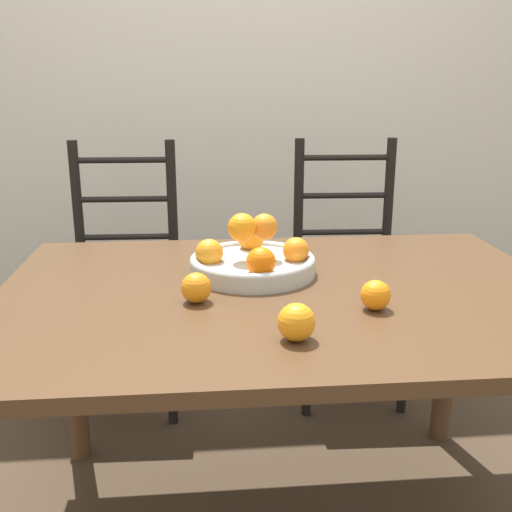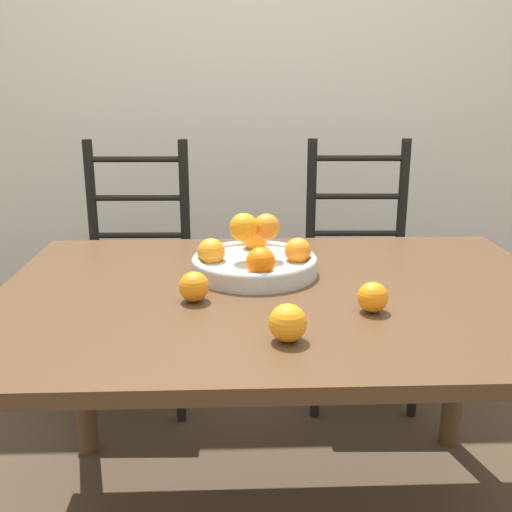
{
  "view_description": "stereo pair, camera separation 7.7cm",
  "coord_description": "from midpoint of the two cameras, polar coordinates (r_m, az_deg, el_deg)",
  "views": [
    {
      "loc": [
        -0.2,
        -1.43,
        1.26
      ],
      "look_at": [
        -0.07,
        0.02,
        0.83
      ],
      "focal_mm": 42.0,
      "sensor_mm": 36.0,
      "label": 1
    },
    {
      "loc": [
        -0.13,
        -1.44,
        1.26
      ],
      "look_at": [
        -0.07,
        0.02,
        0.83
      ],
      "focal_mm": 42.0,
      "sensor_mm": 36.0,
      "label": 2
    }
  ],
  "objects": [
    {
      "name": "fruit_bowl",
      "position": [
        1.63,
        -1.68,
        -0.28
      ],
      "size": [
        0.34,
        0.34,
        0.17
      ],
      "color": "#B2B7B2",
      "rests_on": "dining_table"
    },
    {
      "name": "orange_loose_1",
      "position": [
        1.22,
        2.07,
        -6.33
      ],
      "size": [
        0.08,
        0.08,
        0.08
      ],
      "color": "orange",
      "rests_on": "dining_table"
    },
    {
      "name": "orange_loose_0",
      "position": [
        1.4,
        9.79,
        -3.71
      ],
      "size": [
        0.07,
        0.07,
        0.07
      ],
      "color": "orange",
      "rests_on": "dining_table"
    },
    {
      "name": "dining_table",
      "position": [
        1.57,
        1.21,
        -6.47
      ],
      "size": [
        1.46,
        1.03,
        0.75
      ],
      "color": "#4C331E",
      "rests_on": "ground_plane"
    },
    {
      "name": "chair_right",
      "position": [
        2.47,
        7.82,
        -1.96
      ],
      "size": [
        0.43,
        0.41,
        1.04
      ],
      "rotation": [
        0.0,
        0.0,
        -0.04
      ],
      "color": "black",
      "rests_on": "ground_plane"
    },
    {
      "name": "wall_back",
      "position": [
        3.03,
        -2.21,
        16.99
      ],
      "size": [
        8.0,
        0.06,
        2.6
      ],
      "color": "silver",
      "rests_on": "ground_plane"
    },
    {
      "name": "orange_loose_2",
      "position": [
        1.44,
        -7.24,
        -3.03
      ],
      "size": [
        0.07,
        0.07,
        0.07
      ],
      "color": "orange",
      "rests_on": "dining_table"
    },
    {
      "name": "chair_left",
      "position": [
        2.44,
        -13.31,
        -2.53
      ],
      "size": [
        0.43,
        0.41,
        1.04
      ],
      "rotation": [
        0.0,
        0.0,
        -0.03
      ],
      "color": "black",
      "rests_on": "ground_plane"
    }
  ]
}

